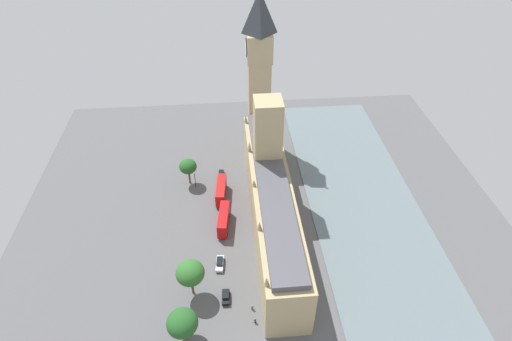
# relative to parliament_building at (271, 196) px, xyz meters

# --- Properties ---
(ground_plane) EXTENTS (136.25, 136.25, 0.00)m
(ground_plane) POSITION_rel_parliament_building_xyz_m (1.99, 1.66, -9.04)
(ground_plane) COLOR #565659
(river_thames) EXTENTS (31.54, 122.62, 0.25)m
(river_thames) POSITION_rel_parliament_building_xyz_m (-27.81, 1.66, -8.92)
(river_thames) COLOR slate
(river_thames) RESTS_ON ground
(parliament_building) EXTENTS (10.40, 66.25, 32.27)m
(parliament_building) POSITION_rel_parliament_building_xyz_m (0.00, 0.00, 0.00)
(parliament_building) COLOR tan
(parliament_building) RESTS_ON ground
(clock_tower) EXTENTS (7.78, 7.78, 52.46)m
(clock_tower) POSITION_rel_parliament_building_xyz_m (-0.10, -36.05, 18.08)
(clock_tower) COLOR tan
(clock_tower) RESTS_ON ground
(car_dark_green_far_end) EXTENTS (2.01, 4.74, 1.74)m
(car_dark_green_far_end) POSITION_rel_parliament_building_xyz_m (13.24, -20.06, -8.16)
(car_dark_green_far_end) COLOR #19472D
(car_dark_green_far_end) RESTS_ON ground
(double_decker_bus_opposite_hall) EXTENTS (3.51, 10.69, 4.75)m
(double_decker_bus_opposite_hall) POSITION_rel_parliament_building_xyz_m (13.39, -10.68, -6.41)
(double_decker_bus_opposite_hall) COLOR red
(double_decker_bus_opposite_hall) RESTS_ON ground
(double_decker_bus_under_trees) EXTENTS (3.78, 10.73, 4.75)m
(double_decker_bus_under_trees) POSITION_rel_parliament_building_xyz_m (12.96, 1.16, -6.41)
(double_decker_bus_under_trees) COLOR #B20C0F
(double_decker_bus_under_trees) RESTS_ON ground
(car_white_corner) EXTENTS (2.23, 4.87, 1.74)m
(car_white_corner) POSITION_rel_parliament_building_xyz_m (14.35, 14.51, -8.16)
(car_white_corner) COLOR silver
(car_white_corner) RESTS_ON ground
(car_black_by_river_gate) EXTENTS (1.96, 4.08, 1.74)m
(car_black_by_river_gate) POSITION_rel_parliament_building_xyz_m (13.16, 24.23, -8.16)
(car_black_by_river_gate) COLOR black
(car_black_by_river_gate) RESTS_ON ground
(pedestrian_near_tower) EXTENTS (0.60, 0.64, 1.51)m
(pedestrian_near_tower) POSITION_rel_parliament_building_xyz_m (6.90, 30.83, -8.37)
(pedestrian_near_tower) COLOR black
(pedestrian_near_tower) RESTS_ON ground
(pedestrian_kerbside) EXTENTS (0.46, 0.57, 1.62)m
(pedestrian_kerbside) POSITION_rel_parliament_building_xyz_m (7.27, 27.51, -8.32)
(pedestrian_kerbside) COLOR #336B60
(pedestrian_kerbside) RESTS_ON ground
(plane_tree_trailing) EXTENTS (6.52, 6.52, 10.42)m
(plane_tree_trailing) POSITION_rel_parliament_building_xyz_m (20.76, 21.97, -1.43)
(plane_tree_trailing) COLOR brown
(plane_tree_trailing) RESTS_ON ground
(plane_tree_leading) EXTENTS (6.57, 6.57, 8.85)m
(plane_tree_leading) POSITION_rel_parliament_building_xyz_m (22.12, 33.17, -3.00)
(plane_tree_leading) COLOR brown
(plane_tree_leading) RESTS_ON ground
(plane_tree_midblock) EXTENTS (5.25, 5.25, 8.75)m
(plane_tree_midblock) POSITION_rel_parliament_building_xyz_m (22.97, -17.96, -2.57)
(plane_tree_midblock) COLOR brown
(plane_tree_midblock) RESTS_ON ground
(street_lamp_slot_10) EXTENTS (0.56, 0.56, 6.07)m
(street_lamp_slot_10) POSITION_rel_parliament_building_xyz_m (21.14, -15.79, -4.79)
(street_lamp_slot_10) COLOR black
(street_lamp_slot_10) RESTS_ON ground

